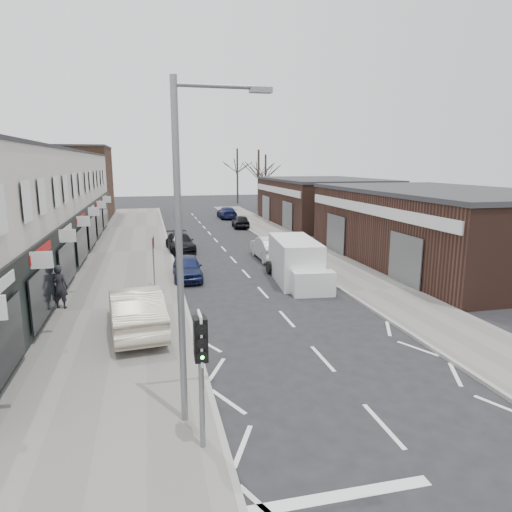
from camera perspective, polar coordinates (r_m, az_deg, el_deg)
ground at (r=13.82m, az=11.46°, el=-15.76°), size 160.00×160.00×0.00m
pavement_left at (r=33.70m, az=-15.48°, el=0.47°), size 5.50×64.00×0.12m
pavement_right at (r=35.45m, az=5.13°, el=1.38°), size 3.50×64.00×0.12m
shop_terrace_left at (r=31.78m, az=-28.27°, el=5.24°), size 8.00×41.00×7.10m
brick_block_far at (r=56.73m, az=-21.82°, el=8.42°), size 8.00×10.00×8.00m
right_unit_near at (r=31.05m, az=21.94°, el=3.24°), size 10.00×18.00×4.50m
right_unit_far at (r=48.66m, az=8.30°, el=6.67°), size 10.00×16.00×4.50m
tree_far_a at (r=61.13m, az=0.32°, el=5.64°), size 3.60×3.60×8.00m
tree_far_b at (r=67.53m, az=1.19°, el=6.20°), size 3.60×3.60×7.50m
tree_far_c at (r=72.70m, az=-2.31°, el=6.58°), size 3.60×3.60×8.50m
traffic_light at (r=9.91m, az=-6.94°, el=-11.55°), size 0.28×0.60×3.10m
street_lamp at (r=10.46m, az=-8.67°, el=2.23°), size 2.23×0.22×8.00m
warning_sign at (r=23.45m, az=-12.67°, el=1.22°), size 0.12×0.80×2.70m
white_van at (r=24.52m, az=5.01°, el=-0.75°), size 2.58×6.08×2.29m
sedan_on_pavement at (r=17.60m, az=-14.80°, el=-6.43°), size 2.35×5.33×1.70m
pedestrian at (r=21.35m, az=-23.33°, el=-3.53°), size 0.82×0.68×1.93m
parked_car_left_a at (r=25.37m, az=-8.60°, el=-1.42°), size 1.66×3.88×1.31m
parked_car_left_b at (r=33.51m, az=-9.45°, el=1.69°), size 2.11×4.54×1.28m
parked_car_right_a at (r=30.21m, az=1.72°, el=1.05°), size 1.67×4.77×1.57m
parked_car_right_b at (r=45.17m, az=-1.93°, el=4.36°), size 1.80×3.88×1.29m
parked_car_right_c at (r=53.04m, az=-3.67°, el=5.44°), size 1.86×4.58×1.33m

